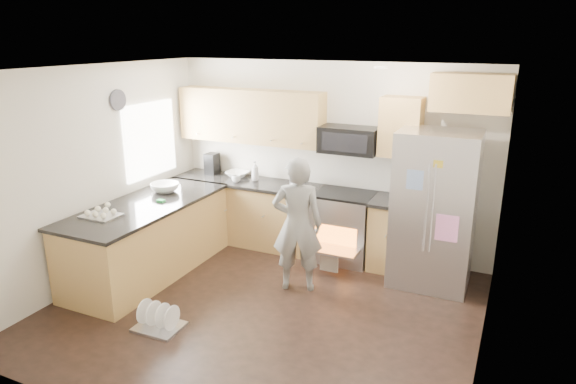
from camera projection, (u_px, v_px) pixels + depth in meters
The scene contains 8 objects.
ground at pixel (263, 310), 5.69m from camera, with size 4.50×4.50×0.00m, color black.
room_shell at pixel (258, 162), 5.23m from camera, with size 4.54×4.04×2.62m.
back_cabinet_run at pixel (283, 181), 7.16m from camera, with size 4.45×0.64×2.50m.
peninsula at pixel (148, 238), 6.47m from camera, with size 0.96×2.36×1.04m.
stove_range at pixel (344, 211), 6.82m from camera, with size 0.76×0.97×1.79m.
refrigerator at pixel (434, 210), 6.05m from camera, with size 0.93×0.74×1.88m.
person at pixel (297, 225), 5.96m from camera, with size 0.59×0.39×1.61m, color gray.
dish_rack at pixel (159, 321), 5.31m from camera, with size 0.48×0.39×0.29m.
Camera 1 is at (2.37, -4.47, 2.92)m, focal length 32.00 mm.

